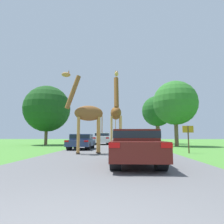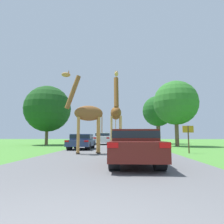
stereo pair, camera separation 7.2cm
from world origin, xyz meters
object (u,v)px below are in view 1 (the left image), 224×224
at_px(sign_post, 188,134).
at_px(car_far_ahead, 102,138).
at_px(car_queue_right, 126,139).
at_px(car_verge_right, 131,139).
at_px(tree_right_cluster, 175,103).
at_px(car_lead_maroon, 135,146).
at_px(tree_left_edge, 157,111).
at_px(giraffe_companion, 86,114).
at_px(tree_centre_back, 47,109).
at_px(car_queue_left, 82,141).
at_px(giraffe_near_road, 116,113).

bearing_deg(sign_post, car_far_ahead, 116.35).
bearing_deg(car_queue_right, car_verge_right, 82.18).
bearing_deg(tree_right_cluster, car_lead_maroon, -110.99).
bearing_deg(tree_left_edge, car_lead_maroon, -102.66).
relative_size(giraffe_companion, car_verge_right, 1.33).
bearing_deg(tree_centre_back, car_queue_right, -10.53).
relative_size(tree_centre_back, sign_post, 4.31).
xyz_separation_m(car_queue_right, sign_post, (3.72, -10.04, 0.46)).
height_order(giraffe_companion, car_far_ahead, giraffe_companion).
bearing_deg(sign_post, giraffe_companion, -173.94).
relative_size(car_far_ahead, sign_post, 2.51).
bearing_deg(tree_centre_back, car_lead_maroon, -60.03).
xyz_separation_m(car_far_ahead, sign_post, (6.80, -13.72, 0.39)).
bearing_deg(tree_centre_back, car_far_ahead, 14.33).
xyz_separation_m(giraffe_companion, car_queue_left, (-1.16, 4.54, -1.81)).
xyz_separation_m(giraffe_near_road, tree_centre_back, (-9.15, 11.40, 1.91)).
relative_size(car_queue_right, tree_right_cluster, 0.58).
bearing_deg(tree_right_cluster, car_queue_left, -150.66).
relative_size(tree_right_cluster, sign_post, 4.14).
bearing_deg(car_queue_left, sign_post, -26.58).
height_order(giraffe_near_road, car_queue_right, giraffe_near_road).
bearing_deg(tree_centre_back, giraffe_companion, -59.97).
distance_m(giraffe_companion, tree_left_edge, 19.16).
bearing_deg(tree_left_edge, sign_post, -93.92).
relative_size(car_verge_right, tree_right_cluster, 0.54).
bearing_deg(car_queue_right, car_far_ahead, 129.94).
bearing_deg(sign_post, car_verge_right, 99.59).
bearing_deg(tree_left_edge, car_verge_right, -179.09).
distance_m(car_far_ahead, tree_left_edge, 9.37).
relative_size(car_far_ahead, tree_centre_back, 0.58).
height_order(giraffe_companion, tree_left_edge, tree_left_edge).
distance_m(giraffe_companion, car_verge_right, 17.82).
xyz_separation_m(car_lead_maroon, car_queue_right, (0.11, 15.47, 0.04)).
bearing_deg(tree_centre_back, sign_post, -40.76).
bearing_deg(tree_centre_back, tree_left_edge, 17.71).
bearing_deg(giraffe_companion, car_queue_right, -29.00).
bearing_deg(car_queue_left, tree_left_edge, 55.48).
distance_m(car_queue_left, car_verge_right, 13.69).
height_order(car_queue_left, tree_left_edge, tree_left_edge).
bearing_deg(giraffe_near_road, tree_centre_back, -54.30).
relative_size(car_far_ahead, tree_left_edge, 0.62).
height_order(giraffe_near_road, car_far_ahead, giraffe_near_road).
height_order(car_lead_maroon, car_far_ahead, car_far_ahead).
xyz_separation_m(tree_left_edge, sign_post, (-1.14, -16.70, -3.59)).
relative_size(giraffe_companion, car_far_ahead, 1.20).
bearing_deg(tree_right_cluster, sign_post, -100.95).
distance_m(tree_centre_back, sign_post, 18.57).
relative_size(car_lead_maroon, car_queue_right, 0.98).
distance_m(car_queue_right, tree_right_cluster, 6.87).
relative_size(car_queue_left, tree_right_cluster, 0.56).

